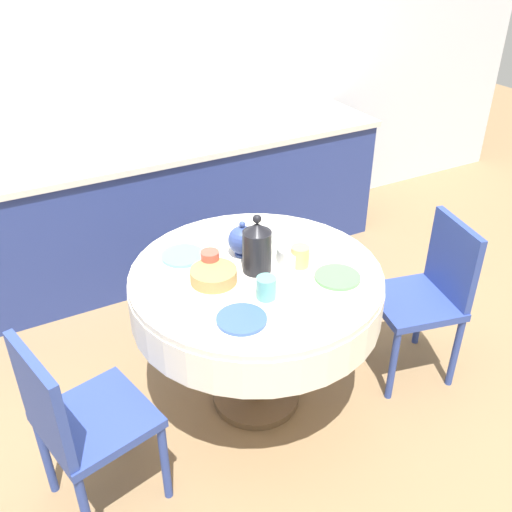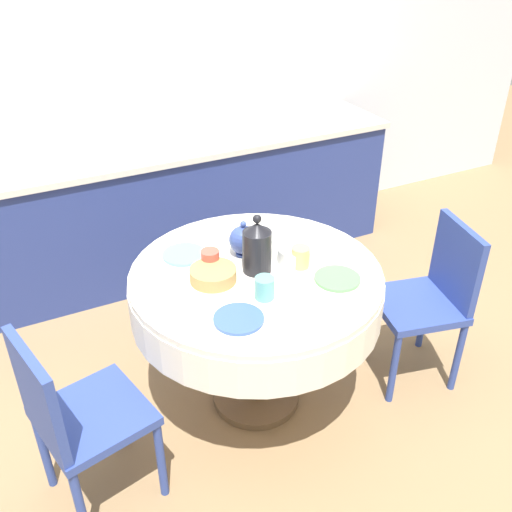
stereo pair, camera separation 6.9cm
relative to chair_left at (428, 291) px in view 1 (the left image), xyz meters
The scene contains 18 objects.
ground_plane 1.03m from the chair_left, 167.23° to the left, with size 12.00×12.00×0.00m, color #8E704C.
wall_back 2.32m from the chair_left, 113.99° to the left, with size 7.00×0.05×2.60m.
kitchen_counter 1.87m from the chair_left, 118.17° to the left, with size 3.24×0.64×0.89m.
dining_table 0.92m from the chair_left, 167.23° to the left, with size 1.14×1.14×0.78m.
chair_left is the anchor object (origin of this frame).
chair_right 1.77m from the chair_left, behind, with size 0.48×0.48×0.87m.
plate_near_left 1.14m from the chair_left, behind, with size 0.20×0.20×0.01m, color #3856AD.
cup_near_left 1.00m from the chair_left, behind, with size 0.08×0.08×0.10m, color #5BA39E.
plate_near_right 0.67m from the chair_left, behind, with size 0.20×0.20×0.01m, color #5BA85B.
cup_near_right 0.78m from the chair_left, 167.81° to the left, with size 0.08×0.08×0.10m, color #DBB766.
plate_far_left 1.25m from the chair_left, 157.31° to the left, with size 0.20×0.20×0.01m, color #60BCB7.
cup_far_left 1.15m from the chair_left, 163.90° to the left, with size 0.08×0.08×0.10m, color #CC4C3D.
plate_far_right 0.82m from the chair_left, 144.37° to the left, with size 0.20×0.20×0.01m, color white.
cup_far_right 0.95m from the chair_left, 154.29° to the left, with size 0.08×0.08×0.10m, color #5BA39E.
coffee_carafe 0.98m from the chair_left, 166.67° to the left, with size 0.13×0.13×0.28m.
teapot 1.00m from the chair_left, 157.74° to the left, with size 0.18×0.13×0.18m.
bread_basket 1.15m from the chair_left, 168.58° to the left, with size 0.20×0.20×0.06m, color #AD844C.
fruit_bowl 0.78m from the chair_left, 163.47° to the left, with size 0.16×0.16×0.07m, color silver.
Camera 1 is at (-1.02, -1.86, 2.15)m, focal length 40.00 mm.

